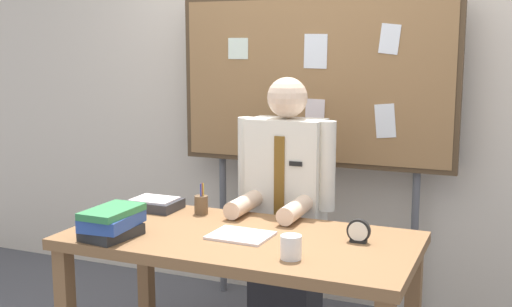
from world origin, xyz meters
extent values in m
cube|color=beige|center=(0.00, 1.26, 1.35)|extent=(6.40, 0.08, 2.70)
cube|color=brown|center=(0.00, 0.00, 0.73)|extent=(1.59, 0.79, 0.05)
cube|color=brown|center=(-0.73, 0.34, 0.35)|extent=(0.07, 0.07, 0.71)
cube|color=#2D2D33|center=(0.00, 0.61, 0.22)|extent=(0.34, 0.30, 0.44)
cube|color=silver|center=(0.00, 0.61, 0.84)|extent=(0.40, 0.22, 0.79)
sphere|color=beige|center=(0.00, 0.61, 1.34)|extent=(0.22, 0.22, 0.22)
cylinder|color=silver|center=(-0.23, 0.59, 1.00)|extent=(0.09, 0.09, 0.47)
cylinder|color=silver|center=(0.23, 0.59, 1.00)|extent=(0.09, 0.09, 0.47)
cylinder|color=beige|center=(-0.14, 0.35, 0.81)|extent=(0.09, 0.30, 0.09)
cylinder|color=beige|center=(0.14, 0.35, 0.81)|extent=(0.09, 0.30, 0.09)
cube|color=brown|center=(0.00, 0.49, 0.89)|extent=(0.06, 0.01, 0.51)
cube|color=black|center=(0.09, 0.49, 1.01)|extent=(0.07, 0.01, 0.02)
cube|color=#4C3823|center=(0.00, 1.06, 1.41)|extent=(1.68, 0.05, 1.01)
cube|color=olive|center=(0.00, 1.05, 1.41)|extent=(1.62, 0.04, 0.95)
cylinder|color=#59595E|center=(-0.62, 1.09, 0.47)|extent=(0.04, 0.04, 0.94)
cylinder|color=#59595E|center=(0.62, 1.09, 0.47)|extent=(0.04, 0.04, 0.94)
cube|color=white|center=(0.44, 1.02, 1.20)|extent=(0.13, 0.00, 0.20)
cube|color=white|center=(0.02, 1.02, 1.58)|extent=(0.14, 0.00, 0.20)
cube|color=white|center=(0.45, 1.02, 1.65)|extent=(0.12, 0.00, 0.17)
cube|color=silver|center=(0.02, 1.02, 1.24)|extent=(0.12, 0.00, 0.14)
cube|color=silver|center=(-0.47, 1.02, 1.60)|extent=(0.13, 0.00, 0.13)
cube|color=#262626|center=(-0.52, -0.26, 0.78)|extent=(0.21, 0.27, 0.05)
cube|color=#2D4C99|center=(-0.52, -0.25, 0.84)|extent=(0.21, 0.30, 0.06)
cube|color=#337F47|center=(-0.51, -0.26, 0.88)|extent=(0.18, 0.29, 0.03)
cube|color=silver|center=(0.01, -0.02, 0.77)|extent=(0.28, 0.22, 0.01)
cylinder|color=black|center=(0.52, 0.10, 0.81)|extent=(0.10, 0.02, 0.10)
cylinder|color=white|center=(0.52, 0.09, 0.81)|extent=(0.09, 0.00, 0.09)
cube|color=black|center=(0.52, 0.10, 0.77)|extent=(0.07, 0.04, 0.01)
cylinder|color=white|center=(0.32, -0.22, 0.81)|extent=(0.09, 0.09, 0.10)
cylinder|color=brown|center=(-0.34, 0.27, 0.81)|extent=(0.07, 0.07, 0.09)
cylinder|color=#263399|center=(-0.34, 0.26, 0.85)|extent=(0.01, 0.01, 0.15)
cylinder|color=maroon|center=(-0.34, 0.28, 0.85)|extent=(0.01, 0.01, 0.15)
cylinder|color=gold|center=(-0.33, 0.27, 0.85)|extent=(0.01, 0.01, 0.15)
cube|color=#333338|center=(-0.61, 0.26, 0.78)|extent=(0.26, 0.20, 0.05)
cube|color=silver|center=(-0.61, 0.26, 0.81)|extent=(0.22, 0.17, 0.01)
camera|label=1|loc=(1.15, -2.53, 1.60)|focal=44.43mm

